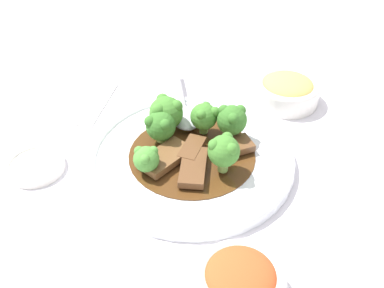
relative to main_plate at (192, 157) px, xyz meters
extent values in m
plane|color=silver|center=(0.00, 0.00, -0.01)|extent=(4.00, 4.00, 0.00)
cylinder|color=white|center=(0.00, 0.00, 0.00)|extent=(0.29, 0.29, 0.01)
torus|color=white|center=(0.00, 0.00, 0.00)|extent=(0.29, 0.29, 0.01)
cylinder|color=#4C2D14|center=(0.00, 0.00, 0.00)|extent=(0.18, 0.18, 0.00)
cube|color=brown|center=(-0.03, 0.03, 0.01)|extent=(0.09, 0.07, 0.01)
cube|color=brown|center=(-0.03, -0.01, 0.01)|extent=(0.08, 0.05, 0.01)
cube|color=brown|center=(0.00, 0.00, 0.01)|extent=(0.05, 0.03, 0.01)
cube|color=brown|center=(0.03, -0.05, 0.01)|extent=(0.06, 0.06, 0.01)
cylinder|color=#8EB756|center=(0.01, 0.05, 0.01)|extent=(0.01, 0.01, 0.01)
sphere|color=#387028|center=(0.01, 0.05, 0.04)|extent=(0.04, 0.04, 0.04)
sphere|color=#387028|center=(0.02, 0.05, 0.05)|extent=(0.02, 0.02, 0.02)
sphere|color=#387028|center=(0.00, 0.06, 0.05)|extent=(0.02, 0.02, 0.02)
sphere|color=#387028|center=(0.00, 0.04, 0.05)|extent=(0.02, 0.02, 0.02)
cylinder|color=#7FA84C|center=(0.05, 0.00, 0.02)|extent=(0.01, 0.01, 0.01)
sphere|color=#427F2D|center=(0.05, 0.00, 0.04)|extent=(0.04, 0.04, 0.04)
sphere|color=#427F2D|center=(0.06, 0.00, 0.05)|extent=(0.02, 0.02, 0.02)
sphere|color=#427F2D|center=(0.04, 0.00, 0.05)|extent=(0.02, 0.02, 0.02)
sphere|color=#427F2D|center=(0.05, -0.02, 0.05)|extent=(0.02, 0.02, 0.02)
cylinder|color=#8EB756|center=(0.05, -0.04, 0.02)|extent=(0.01, 0.01, 0.01)
sphere|color=#387028|center=(0.05, -0.04, 0.04)|extent=(0.04, 0.04, 0.04)
sphere|color=#387028|center=(0.06, -0.03, 0.05)|extent=(0.02, 0.02, 0.02)
sphere|color=#387028|center=(0.04, -0.05, 0.05)|extent=(0.02, 0.02, 0.02)
sphere|color=#387028|center=(0.06, -0.05, 0.05)|extent=(0.02, 0.02, 0.02)
cylinder|color=#7FA84C|center=(-0.02, -0.05, 0.02)|extent=(0.01, 0.01, 0.02)
sphere|color=#427F2D|center=(-0.02, -0.05, 0.04)|extent=(0.04, 0.04, 0.04)
sphere|color=#427F2D|center=(-0.03, -0.04, 0.05)|extent=(0.02, 0.02, 0.02)
sphere|color=#427F2D|center=(-0.03, -0.06, 0.05)|extent=(0.02, 0.02, 0.02)
sphere|color=#427F2D|center=(-0.01, -0.05, 0.05)|extent=(0.02, 0.02, 0.02)
cylinder|color=#8EB756|center=(0.04, 0.05, 0.02)|extent=(0.02, 0.02, 0.01)
sphere|color=#427F2D|center=(0.04, 0.05, 0.04)|extent=(0.05, 0.05, 0.05)
sphere|color=#427F2D|center=(0.02, 0.06, 0.05)|extent=(0.02, 0.02, 0.02)
sphere|color=#427F2D|center=(0.04, 0.04, 0.05)|extent=(0.02, 0.02, 0.02)
sphere|color=#427F2D|center=(0.05, 0.06, 0.05)|extent=(0.02, 0.02, 0.02)
cylinder|color=#8EB756|center=(-0.06, 0.04, 0.01)|extent=(0.01, 0.01, 0.01)
sphere|color=#4C8E38|center=(-0.06, 0.04, 0.03)|extent=(0.04, 0.04, 0.04)
sphere|color=#4C8E38|center=(-0.07, 0.04, 0.04)|extent=(0.01, 0.01, 0.01)
sphere|color=#4C8E38|center=(-0.05, 0.04, 0.04)|extent=(0.01, 0.01, 0.01)
sphere|color=#4C8E38|center=(-0.06, 0.05, 0.04)|extent=(0.01, 0.01, 0.01)
ellipsoid|color=#B7B7BC|center=(0.06, 0.03, 0.02)|extent=(0.07, 0.07, 0.01)
cylinder|color=#B7B7BC|center=(0.15, 0.08, 0.01)|extent=(0.12, 0.07, 0.01)
cylinder|color=white|center=(-0.19, -0.12, 0.01)|extent=(0.09, 0.09, 0.03)
torus|color=white|center=(-0.19, -0.12, 0.02)|extent=(0.09, 0.09, 0.01)
ellipsoid|color=#D14C23|center=(-0.19, -0.12, 0.03)|extent=(0.07, 0.07, 0.02)
cylinder|color=white|center=(0.20, -0.10, -0.01)|extent=(0.06, 0.06, 0.01)
cylinder|color=white|center=(0.20, -0.10, 0.01)|extent=(0.11, 0.11, 0.03)
torus|color=white|center=(0.20, -0.10, 0.02)|extent=(0.11, 0.11, 0.01)
ellipsoid|color=tan|center=(0.20, -0.10, 0.02)|extent=(0.08, 0.08, 0.02)
cylinder|color=white|center=(-0.09, 0.20, -0.01)|extent=(0.08, 0.08, 0.01)
torus|color=white|center=(-0.09, 0.20, 0.00)|extent=(0.08, 0.08, 0.01)
cube|color=silver|center=(0.08, 0.24, -0.01)|extent=(0.15, 0.12, 0.01)
camera|label=1|loc=(-0.46, -0.17, 0.42)|focal=42.00mm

